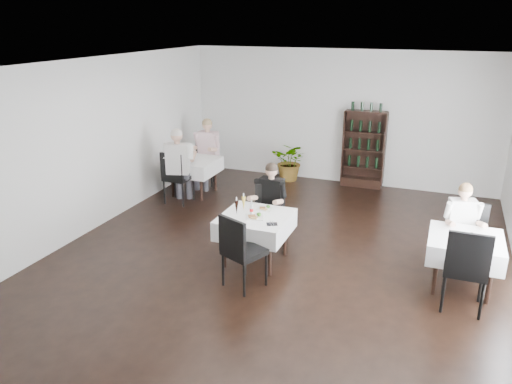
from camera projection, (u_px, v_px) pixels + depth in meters
room_shell at (275, 172)px, 7.27m from camera, size 9.00×9.00×9.00m
wine_shelf at (364, 150)px, 11.08m from camera, size 0.90×0.28×1.75m
main_table at (255, 224)px, 7.66m from camera, size 1.03×1.03×0.77m
left_table at (194, 166)px, 10.69m from camera, size 0.98×0.98×0.77m
right_table at (465, 247)px, 6.90m from camera, size 0.98×0.98×0.77m
potted_tree at (291, 161)px, 11.63m from camera, size 0.87×0.77×0.92m
main_chair_far at (270, 212)px, 8.20m from camera, size 0.63×0.64×1.05m
main_chair_near at (240, 248)px, 6.88m from camera, size 0.66×0.66×1.09m
left_chair_far at (204, 161)px, 11.39m from camera, size 0.53×0.54×0.91m
left_chair_near at (176, 174)px, 10.10m from camera, size 0.51×0.51×1.10m
right_chair_far at (470, 234)px, 7.40m from camera, size 0.50×0.50×1.04m
right_chair_near at (466, 265)px, 6.31m from camera, size 0.53×0.54×1.16m
diner_main at (270, 198)px, 8.19m from camera, size 0.54×0.55×1.41m
diner_left_far at (206, 148)px, 11.05m from camera, size 0.58×0.57×1.55m
diner_left_near at (179, 160)px, 9.99m from camera, size 0.67×0.71×1.60m
diner_right_far at (462, 221)px, 7.33m from camera, size 0.57×0.60×1.37m
plate_far at (265, 209)px, 7.84m from camera, size 0.24×0.24×0.07m
plate_near at (255, 217)px, 7.51m from camera, size 0.34×0.34×0.08m
pilsner_dark at (237, 207)px, 7.62m from camera, size 0.07×0.07×0.28m
pilsner_lager at (244, 203)px, 7.77m from camera, size 0.07×0.07×0.29m
coke_bottle at (251, 209)px, 7.61m from camera, size 0.06×0.06×0.23m
napkin_cutlery at (272, 224)px, 7.28m from camera, size 0.19×0.18×0.02m
pepper_mill at (471, 236)px, 6.78m from camera, size 0.04×0.04×0.09m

